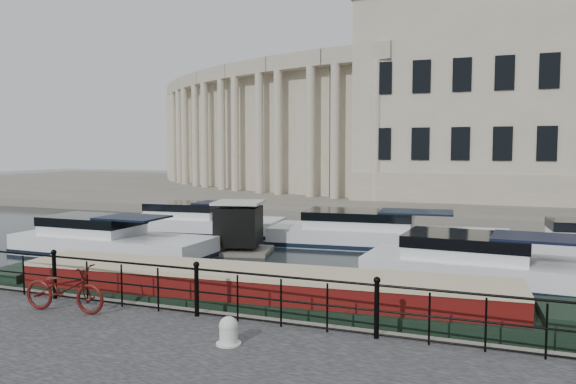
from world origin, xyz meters
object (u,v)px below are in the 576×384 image
at_px(mooring_bollard, 229,331).
at_px(narrowboat, 257,302).
at_px(bicycle, 65,288).
at_px(harbour_hut, 239,229).

xyz_separation_m(mooring_bollard, narrowboat, (-0.98, 3.43, -0.44)).
bearing_deg(bicycle, harbour_hut, -0.24).
height_order(bicycle, narrowboat, bicycle).
bearing_deg(mooring_bollard, narrowboat, 105.92).
bearing_deg(bicycle, narrowboat, -54.98).
height_order(bicycle, mooring_bollard, bicycle).
xyz_separation_m(mooring_bollard, harbour_hut, (-5.29, 11.14, 0.15)).
distance_m(mooring_bollard, narrowboat, 3.59).
distance_m(mooring_bollard, harbour_hut, 12.33).
xyz_separation_m(bicycle, narrowboat, (3.44, 2.88, -0.72)).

